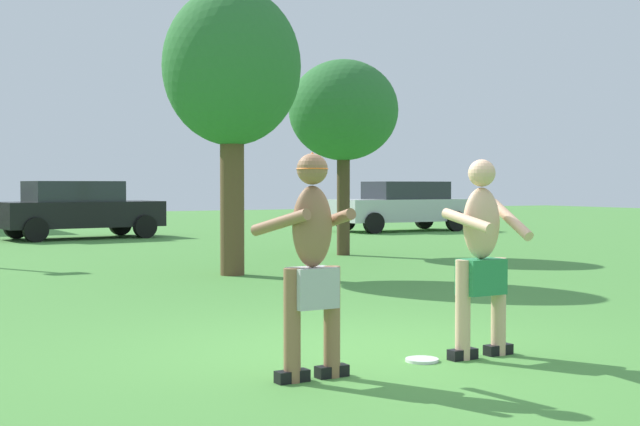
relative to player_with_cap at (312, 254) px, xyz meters
The scene contains 8 objects.
ground_plane 1.55m from the player_with_cap, 42.35° to the left, with size 80.00×80.00×0.00m, color #4C8E3D.
player_with_cap is the anchor object (origin of this frame).
player_in_green 1.69m from the player_with_cap, ahead, with size 0.67×0.60×1.71m.
frisbee 1.49m from the player_with_cap, ahead, with size 0.28×0.28×0.03m, color white.
car_black_near_post 18.67m from the player_with_cap, 81.72° to the left, with size 4.46×2.37×1.58m.
car_silver_far_end 21.52m from the player_with_cap, 53.94° to the left, with size 4.36×2.15×1.58m.
tree_right_field 12.02m from the player_with_cap, 58.39° to the left, with size 2.30×2.30×4.11m.
tree_behind_players 8.21m from the player_with_cap, 71.20° to the left, with size 2.26×2.26×4.71m.
Camera 1 is at (-4.07, -6.69, 1.49)m, focal length 49.36 mm.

